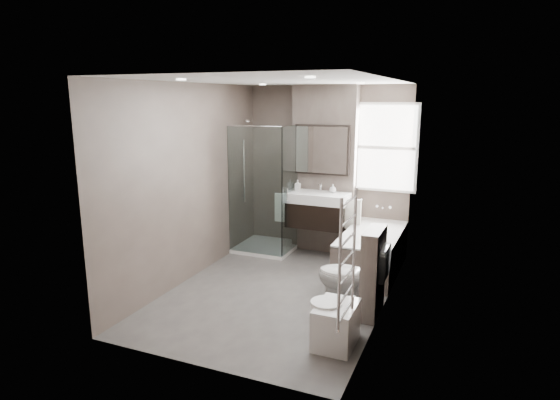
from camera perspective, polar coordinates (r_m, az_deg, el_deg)
The scene contains 15 objects.
room at distance 5.71m, azimuth 0.15°, elevation 1.20°, with size 2.70×3.90×2.70m.
vanity_pier at distance 7.36m, azimuth 5.46°, elevation 3.68°, with size 1.00×0.25×2.60m, color brown.
vanity at distance 7.14m, azimuth 4.54°, elevation -1.15°, with size 0.95×0.47×0.66m.
mirror_cabinet at distance 7.16m, azimuth 5.12°, elevation 6.11°, with size 0.86×0.08×0.76m.
towel_left at distance 7.31m, azimuth 0.31°, elevation -0.95°, with size 0.24×0.06×0.44m, color white.
towel_right at distance 6.98m, azimuth 8.85°, elevation -1.76°, with size 0.24×0.06×0.44m, color white.
shower_enclosure at distance 7.39m, azimuth -1.23°, elevation -2.63°, with size 0.90×0.90×2.00m.
bathtub at distance 6.73m, azimuth 11.14°, elevation -5.97°, with size 0.75×1.60×0.57m.
window at distance 7.20m, azimuth 12.66°, elevation 6.25°, with size 0.98×0.06×1.33m.
toilet at distance 5.47m, azimuth 8.77°, elevation -9.28°, with size 0.45×0.79×0.81m, color white.
cistern_box at distance 5.37m, azimuth 11.26°, elevation -8.69°, with size 0.19×0.55×1.00m.
bidet at distance 4.81m, azimuth 6.78°, elevation -14.73°, with size 0.45×0.52×0.54m.
towel_radiator at distance 3.91m, azimuth 8.19°, elevation -7.01°, with size 0.03×0.49×1.10m.
soap_bottle_a at distance 7.24m, azimuth 2.18°, elevation 1.83°, with size 0.07×0.08×0.17m, color white.
soap_bottle_b at distance 7.12m, azimuth 6.47°, elevation 1.43°, with size 0.10×0.10×0.13m, color white.
Camera 1 is at (2.14, -5.18, 2.41)m, focal length 30.00 mm.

